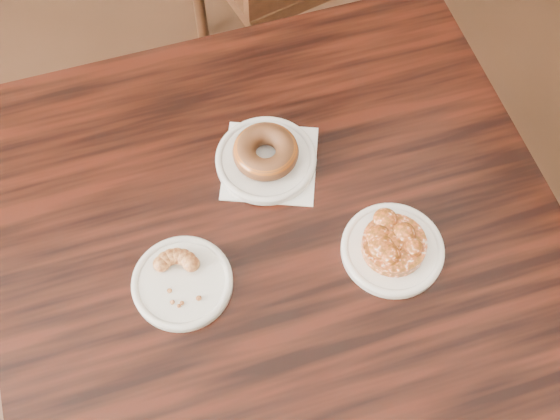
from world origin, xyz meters
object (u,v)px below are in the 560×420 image
object	(u,v)px
apple_fritter	(394,244)
cafe_table	(282,321)
cruller_fragment	(181,278)
glazed_donut	(266,152)

from	to	relation	value
apple_fritter	cafe_table	bearing A→B (deg)	156.18
apple_fritter	cruller_fragment	world-z (taller)	apple_fritter
glazed_donut	cruller_fragment	world-z (taller)	glazed_donut
glazed_donut	apple_fritter	distance (m)	0.27
glazed_donut	apple_fritter	xyz separation A→B (m)	(0.14, -0.23, -0.01)
cruller_fragment	cafe_table	bearing A→B (deg)	4.14
cafe_table	cruller_fragment	world-z (taller)	cruller_fragment
glazed_donut	apple_fritter	size ratio (longest dim) A/B	0.80
glazed_donut	cruller_fragment	xyz separation A→B (m)	(-0.20, -0.17, -0.01)
cafe_table	cruller_fragment	distance (m)	0.43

